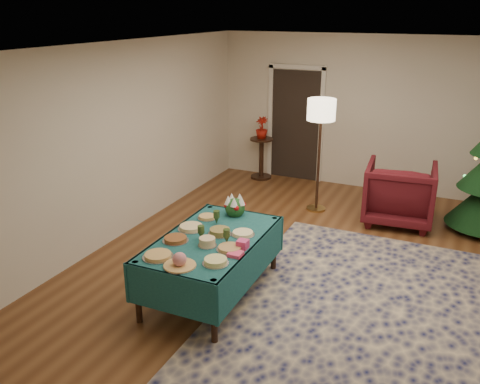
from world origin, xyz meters
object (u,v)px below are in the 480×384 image
at_px(armchair, 400,190).
at_px(potted_plant, 262,132).
at_px(buffet_table, 212,249).
at_px(side_table, 261,159).
at_px(gift_box, 243,244).
at_px(floor_lamp, 321,117).

relative_size(armchair, potted_plant, 2.52).
bearing_deg(buffet_table, side_table, 104.97).
distance_m(gift_box, potted_plant, 4.51).
distance_m(buffet_table, potted_plant, 4.30).
bearing_deg(gift_box, floor_lamp, 91.60).
bearing_deg(armchair, buffet_table, 56.97).
bearing_deg(side_table, potted_plant, 0.00).
bearing_deg(armchair, gift_box, 64.14).
distance_m(buffet_table, floor_lamp, 3.17).
bearing_deg(armchair, potted_plant, -27.39).
distance_m(armchair, side_table, 2.94).
distance_m(floor_lamp, side_table, 2.17).
height_order(gift_box, armchair, armchair).
bearing_deg(potted_plant, floor_lamp, -38.37).
xyz_separation_m(buffet_table, side_table, (-1.11, 4.15, -0.18)).
relative_size(gift_box, armchair, 0.11).
relative_size(gift_box, side_table, 0.14).
xyz_separation_m(buffet_table, floor_lamp, (0.34, 3.00, 0.97)).
xyz_separation_m(side_table, potted_plant, (0.00, 0.00, 0.52)).
relative_size(gift_box, potted_plant, 0.28).
xyz_separation_m(buffet_table, potted_plant, (-1.11, 4.15, 0.33)).
bearing_deg(potted_plant, side_table, 0.00).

